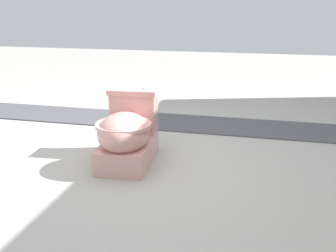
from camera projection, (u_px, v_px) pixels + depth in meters
name	position (u px, v px, depth m)	size (l,w,h in m)	color
ground_plane	(149.00, 169.00, 2.76)	(14.00, 14.00, 0.00)	#A8A59E
gravel_strip	(234.00, 126.00, 3.71)	(0.56, 8.00, 0.01)	#4C4C51
toilet	(127.00, 134.00, 2.82)	(0.66, 0.42, 0.52)	#E09E93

